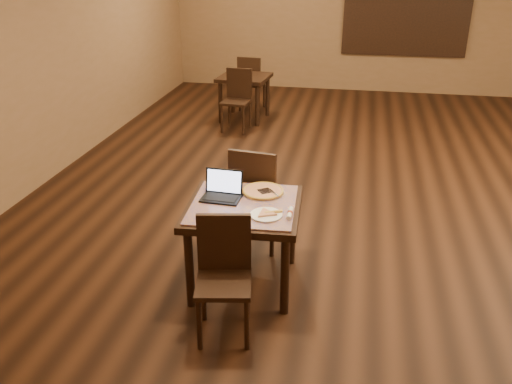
% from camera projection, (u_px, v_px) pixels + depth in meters
% --- Properties ---
extents(ground, '(10.00, 10.00, 0.00)m').
position_uv_depth(ground, '(373.00, 191.00, 6.50)').
color(ground, black).
rests_on(ground, ground).
extents(wall_back, '(8.00, 0.02, 3.00)m').
position_uv_depth(wall_back, '(379.00, 13.00, 10.34)').
color(wall_back, '#856144').
rests_on(wall_back, ground).
extents(wall_left, '(0.02, 10.00, 3.00)m').
position_uv_depth(wall_left, '(49.00, 52.00, 6.57)').
color(wall_left, '#856144').
rests_on(wall_left, ground).
extents(mural, '(2.34, 0.05, 1.64)m').
position_uv_depth(mural, '(407.00, 11.00, 10.20)').
color(mural, '#296397').
rests_on(mural, wall_back).
extents(tiled_table, '(0.97, 0.97, 0.76)m').
position_uv_depth(tiled_table, '(244.00, 215.00, 4.46)').
color(tiled_table, black).
rests_on(tiled_table, ground).
extents(chair_main_near, '(0.47, 0.47, 0.92)m').
position_uv_depth(chair_main_near, '(224.00, 269.00, 3.97)').
color(chair_main_near, black).
rests_on(chair_main_near, ground).
extents(chair_main_far, '(0.50, 0.50, 1.03)m').
position_uv_depth(chair_main_far, '(256.00, 193.00, 5.04)').
color(chair_main_far, black).
rests_on(chair_main_far, ground).
extents(laptop, '(0.33, 0.27, 0.22)m').
position_uv_depth(laptop, '(223.00, 190.00, 4.52)').
color(laptop, black).
rests_on(laptop, tiled_table).
extents(plate, '(0.25, 0.25, 0.01)m').
position_uv_depth(plate, '(266.00, 215.00, 4.22)').
color(plate, white).
rests_on(plate, tiled_table).
extents(pizza_slice, '(0.24, 0.24, 0.02)m').
position_uv_depth(pizza_slice, '(266.00, 213.00, 4.21)').
color(pizza_slice, beige).
rests_on(pizza_slice, plate).
extents(pizza_pan, '(0.36, 0.36, 0.01)m').
position_uv_depth(pizza_pan, '(263.00, 192.00, 4.61)').
color(pizza_pan, silver).
rests_on(pizza_pan, tiled_table).
extents(pizza_whole, '(0.35, 0.35, 0.02)m').
position_uv_depth(pizza_whole, '(263.00, 191.00, 4.61)').
color(pizza_whole, beige).
rests_on(pizza_whole, pizza_pan).
extents(spatula, '(0.24, 0.27, 0.01)m').
position_uv_depth(spatula, '(265.00, 191.00, 4.58)').
color(spatula, silver).
rests_on(spatula, pizza_whole).
extents(napkin_roll, '(0.04, 0.18, 0.04)m').
position_uv_depth(napkin_roll, '(290.00, 213.00, 4.22)').
color(napkin_roll, white).
rests_on(napkin_roll, tiled_table).
extents(other_table_b, '(0.85, 0.85, 0.73)m').
position_uv_depth(other_table_b, '(244.00, 83.00, 8.93)').
color(other_table_b, black).
rests_on(other_table_b, ground).
extents(other_table_b_chair_near, '(0.45, 0.45, 0.95)m').
position_uv_depth(other_table_b_chair_near, '(237.00, 96.00, 8.47)').
color(other_table_b_chair_near, black).
rests_on(other_table_b_chair_near, ground).
extents(other_table_b_chair_far, '(0.45, 0.45, 0.95)m').
position_uv_depth(other_table_b_chair_far, '(251.00, 80.00, 9.46)').
color(other_table_b_chair_far, black).
rests_on(other_table_b_chair_far, ground).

